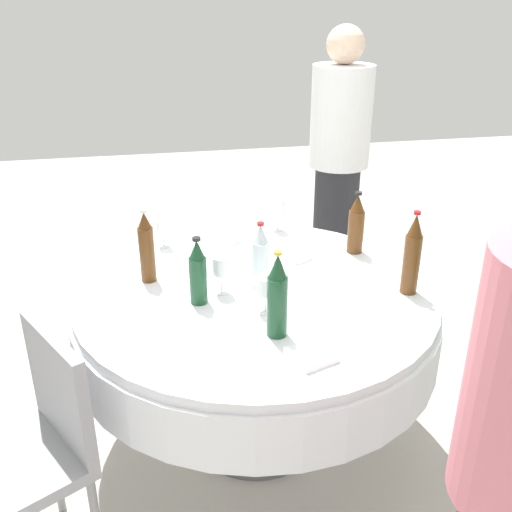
% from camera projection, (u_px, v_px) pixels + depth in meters
% --- Properties ---
extents(ground_plane, '(10.00, 10.00, 0.00)m').
position_uv_depth(ground_plane, '(256.00, 434.00, 2.65)').
color(ground_plane, '#B7B2A8').
extents(dining_table, '(1.46, 1.46, 0.74)m').
position_uv_depth(dining_table, '(256.00, 321.00, 2.40)').
color(dining_table, white).
rests_on(dining_table, ground_plane).
extents(bottle_clear_inner, '(0.07, 0.07, 0.27)m').
position_uv_depth(bottle_clear_inner, '(260.00, 257.00, 2.31)').
color(bottle_clear_inner, silver).
rests_on(bottle_clear_inner, dining_table).
extents(bottle_brown_rear, '(0.06, 0.06, 0.31)m').
position_uv_depth(bottle_brown_rear, '(147.00, 248.00, 2.35)').
color(bottle_brown_rear, '#593314').
rests_on(bottle_brown_rear, dining_table).
extents(bottle_brown_north, '(0.07, 0.07, 0.28)m').
position_uv_depth(bottle_brown_north, '(356.00, 225.00, 2.61)').
color(bottle_brown_north, '#593314').
rests_on(bottle_brown_north, dining_table).
extents(bottle_dark_green_mid, '(0.07, 0.07, 0.27)m').
position_uv_depth(bottle_dark_green_mid, '(198.00, 273.00, 2.19)').
color(bottle_dark_green_mid, '#194728').
rests_on(bottle_dark_green_mid, dining_table).
extents(bottle_brown_near, '(0.07, 0.07, 0.34)m').
position_uv_depth(bottle_brown_near, '(412.00, 256.00, 2.25)').
color(bottle_brown_near, '#593314').
rests_on(bottle_brown_near, dining_table).
extents(bottle_dark_green_outer, '(0.07, 0.07, 0.32)m').
position_uv_depth(bottle_dark_green_outer, '(277.00, 297.00, 1.97)').
color(bottle_dark_green_outer, '#194728').
rests_on(bottle_dark_green_outer, dining_table).
extents(wine_glass_mid, '(0.07, 0.07, 0.14)m').
position_uv_depth(wine_glass_mid, '(265.00, 288.00, 2.14)').
color(wine_glass_mid, white).
rests_on(wine_glass_mid, dining_table).
extents(wine_glass_near, '(0.06, 0.06, 0.13)m').
position_uv_depth(wine_glass_near, '(163.00, 228.00, 2.68)').
color(wine_glass_near, white).
rests_on(wine_glass_near, dining_table).
extents(wine_glass_outer, '(0.06, 0.06, 0.15)m').
position_uv_depth(wine_glass_outer, '(221.00, 268.00, 2.27)').
color(wine_glass_outer, white).
rests_on(wine_glass_outer, dining_table).
extents(wine_glass_west, '(0.06, 0.06, 0.15)m').
position_uv_depth(wine_glass_west, '(278.00, 210.00, 2.86)').
color(wine_glass_west, white).
rests_on(wine_glass_west, dining_table).
extents(plate_east, '(0.22, 0.22, 0.02)m').
position_uv_depth(plate_east, '(289.00, 253.00, 2.63)').
color(plate_east, white).
rests_on(plate_east, dining_table).
extents(plate_south, '(0.22, 0.22, 0.02)m').
position_uv_depth(plate_south, '(217.00, 239.00, 2.78)').
color(plate_south, white).
rests_on(plate_south, dining_table).
extents(spoon_rear, '(0.17, 0.09, 0.00)m').
position_uv_depth(spoon_rear, '(191.00, 266.00, 2.52)').
color(spoon_rear, silver).
rests_on(spoon_rear, dining_table).
extents(folded_napkin, '(0.17, 0.17, 0.02)m').
position_uv_depth(folded_napkin, '(312.00, 355.00, 1.90)').
color(folded_napkin, white).
rests_on(folded_napkin, dining_table).
extents(person_mid, '(0.34, 0.34, 1.66)m').
position_uv_depth(person_mid, '(338.00, 171.00, 3.38)').
color(person_mid, '#26262B').
rests_on(person_mid, ground_plane).
extents(chair_outer, '(0.54, 0.54, 0.87)m').
position_uv_depth(chair_outer, '(36.00, 439.00, 1.88)').
color(chair_outer, '#99999E').
rests_on(chair_outer, ground_plane).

